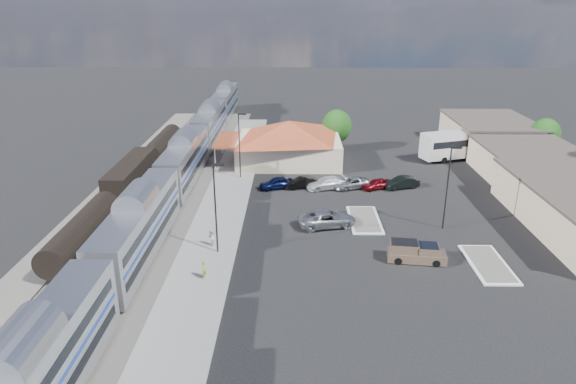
{
  "coord_description": "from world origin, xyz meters",
  "views": [
    {
      "loc": [
        -3.78,
        -49.69,
        22.58
      ],
      "look_at": [
        -4.41,
        3.32,
        2.8
      ],
      "focal_mm": 32.0,
      "sensor_mm": 36.0,
      "label": 1
    }
  ],
  "objects_px": {
    "pickup_truck": "(417,253)",
    "coach_bus": "(463,143)",
    "suv": "(327,219)",
    "station_depot": "(289,141)"
  },
  "relations": [
    {
      "from": "station_depot",
      "to": "suv",
      "type": "height_order",
      "value": "station_depot"
    },
    {
      "from": "station_depot",
      "to": "pickup_truck",
      "type": "height_order",
      "value": "station_depot"
    },
    {
      "from": "pickup_truck",
      "to": "suv",
      "type": "bearing_deg",
      "value": 52.01
    },
    {
      "from": "pickup_truck",
      "to": "suv",
      "type": "distance_m",
      "value": 10.98
    },
    {
      "from": "pickup_truck",
      "to": "coach_bus",
      "type": "bearing_deg",
      "value": -16.29
    },
    {
      "from": "pickup_truck",
      "to": "coach_bus",
      "type": "height_order",
      "value": "coach_bus"
    },
    {
      "from": "station_depot",
      "to": "pickup_truck",
      "type": "xyz_separation_m",
      "value": [
        12.13,
        -31.33,
        -2.26
      ]
    },
    {
      "from": "pickup_truck",
      "to": "station_depot",
      "type": "bearing_deg",
      "value": 28.11
    },
    {
      "from": "pickup_truck",
      "to": "coach_bus",
      "type": "xyz_separation_m",
      "value": [
        14.17,
        33.0,
        1.59
      ]
    },
    {
      "from": "coach_bus",
      "to": "pickup_truck",
      "type": "bearing_deg",
      "value": 137.57
    }
  ]
}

